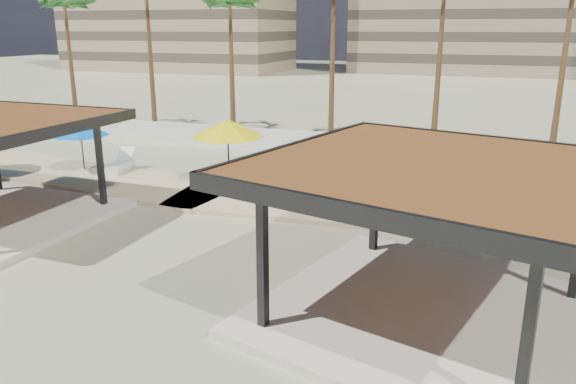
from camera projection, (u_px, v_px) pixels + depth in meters
name	position (u px, v px, depth m)	size (l,w,h in m)	color
ground	(249.00, 281.00, 15.48)	(200.00, 200.00, 0.00)	tan
promenade	(376.00, 206.00, 21.72)	(44.45, 7.97, 0.24)	#C6B284
boundary_wall	(370.00, 147.00, 29.73)	(56.00, 0.30, 1.20)	silver
pavilion_central	(432.00, 228.00, 12.85)	(9.36, 9.36, 3.88)	beige
umbrella_a	(80.00, 129.00, 25.92)	(3.04, 3.04, 2.33)	beige
umbrella_b	(228.00, 128.00, 23.81)	(3.67, 3.67, 2.80)	beige
umbrella_c	(499.00, 152.00, 20.45)	(3.50, 3.50, 2.51)	beige
lounger_a	(120.00, 165.00, 26.67)	(1.27, 2.46, 0.89)	silver
lounger_b	(452.00, 208.00, 20.47)	(1.27, 2.09, 0.75)	silver
lounger_c	(477.00, 224.00, 18.76)	(1.32, 2.40, 0.86)	silver
palm_a	(65.00, 8.00, 36.59)	(3.00, 3.00, 9.06)	brown
palm_c	(230.00, 7.00, 32.52)	(3.00, 3.00, 8.94)	brown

